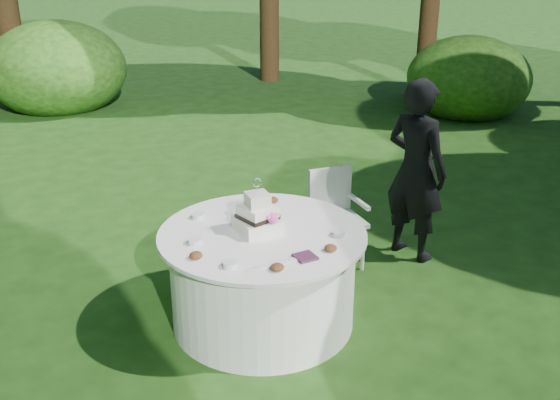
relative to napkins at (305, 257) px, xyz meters
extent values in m
plane|color=#1B3C10|center=(-0.08, 0.51, -0.78)|extent=(80.00, 80.00, 0.00)
cube|color=#451D37|center=(0.00, 0.00, 0.00)|extent=(0.14, 0.14, 0.02)
ellipsoid|color=silver|center=(-0.21, 0.01, 0.00)|extent=(0.48, 0.07, 0.01)
imported|color=black|center=(1.67, 0.89, 0.06)|extent=(0.55, 0.70, 1.68)
cylinder|color=white|center=(-0.08, 0.51, -0.41)|extent=(1.40, 1.40, 0.74)
cylinder|color=silver|center=(-0.08, 0.51, -0.02)|extent=(1.56, 1.56, 0.03)
cube|color=silver|center=(-0.09, 0.55, 0.04)|extent=(0.30, 0.30, 0.10)
cube|color=white|center=(-0.09, 0.55, 0.14)|extent=(0.27, 0.27, 0.10)
cube|color=silver|center=(-0.09, 0.55, 0.24)|extent=(0.17, 0.17, 0.10)
cube|color=black|center=(-0.09, 0.55, 0.11)|extent=(0.29, 0.29, 0.03)
sphere|color=#EB45A7|center=(-0.03, 0.43, 0.13)|extent=(0.08, 0.08, 0.08)
cylinder|color=white|center=(-0.09, 0.55, 0.32)|extent=(0.01, 0.01, 0.05)
torus|color=silver|center=(-0.09, 0.55, 0.38)|extent=(0.07, 0.02, 0.07)
cube|color=silver|center=(0.94, 1.02, -0.34)|extent=(0.46, 0.46, 0.04)
cube|color=silver|center=(0.96, 1.21, -0.10)|extent=(0.42, 0.08, 0.42)
cylinder|color=white|center=(0.75, 0.87, -0.57)|extent=(0.04, 0.04, 0.42)
cylinder|color=white|center=(1.09, 0.84, -0.57)|extent=(0.04, 0.04, 0.42)
cylinder|color=silver|center=(0.79, 1.20, -0.57)|extent=(0.04, 0.04, 0.42)
cylinder|color=silver|center=(1.12, 1.17, -0.57)|extent=(0.04, 0.04, 0.42)
cube|color=white|center=(0.74, 1.04, -0.18)|extent=(0.07, 0.38, 0.03)
cube|color=silver|center=(1.13, 1.00, -0.18)|extent=(0.07, 0.38, 0.03)
cylinder|color=silver|center=(-0.51, 0.12, 0.01)|extent=(0.10, 0.10, 0.04)
cylinder|color=silver|center=(-0.40, 0.97, 0.01)|extent=(0.10, 0.10, 0.04)
cylinder|color=silver|center=(-0.59, 0.56, 0.01)|extent=(0.10, 0.10, 0.04)
cylinder|color=silver|center=(0.40, 0.19, 0.01)|extent=(0.10, 0.10, 0.04)
ellipsoid|color=#562D16|center=(-0.66, 0.34, 0.02)|extent=(0.09, 0.09, 0.05)
ellipsoid|color=#562D16|center=(-0.25, -0.07, 0.02)|extent=(0.09, 0.09, 0.05)
ellipsoid|color=#562D16|center=(0.26, 0.98, 0.02)|extent=(0.09, 0.09, 0.05)
ellipsoid|color=#562D16|center=(0.21, 0.01, 0.02)|extent=(0.09, 0.09, 0.05)
camera|label=1|loc=(-2.03, -3.44, 2.07)|focal=42.00mm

